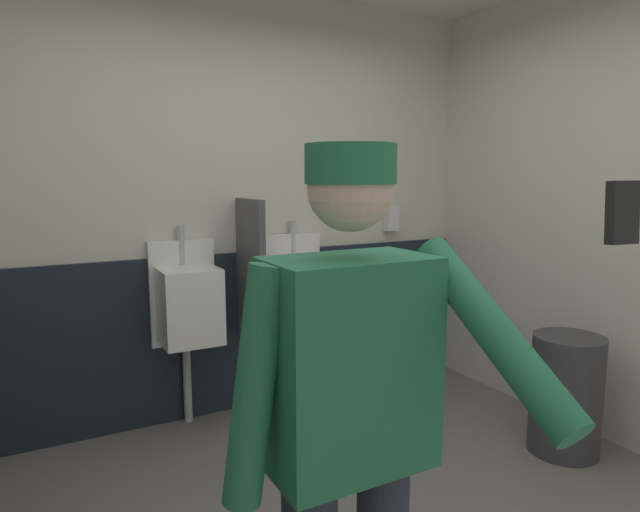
# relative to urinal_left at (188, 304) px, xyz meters

# --- Properties ---
(wall_back) EXTENTS (4.10, 0.12, 2.70)m
(wall_back) POSITION_rel_urinal_left_xyz_m (0.35, 0.22, 0.57)
(wall_back) COLOR beige
(wall_back) RESTS_ON ground_plane
(wainscot_band_back) EXTENTS (3.50, 0.03, 1.05)m
(wainscot_band_back) POSITION_rel_urinal_left_xyz_m (0.35, 0.14, -0.25)
(wainscot_band_back) COLOR #19232D
(wainscot_band_back) RESTS_ON ground_plane
(urinal_left) EXTENTS (0.40, 0.34, 1.24)m
(urinal_left) POSITION_rel_urinal_left_xyz_m (0.00, 0.00, 0.00)
(urinal_left) COLOR white
(urinal_left) RESTS_ON ground_plane
(urinal_middle) EXTENTS (0.40, 0.34, 1.24)m
(urinal_middle) POSITION_rel_urinal_left_xyz_m (0.75, 0.00, 0.00)
(urinal_middle) COLOR white
(urinal_middle) RESTS_ON ground_plane
(privacy_divider_panel) EXTENTS (0.04, 0.40, 0.90)m
(privacy_divider_panel) POSITION_rel_urinal_left_xyz_m (0.37, -0.07, 0.17)
(privacy_divider_panel) COLOR #4C4C51
(person) EXTENTS (0.62, 0.60, 1.61)m
(person) POSITION_rel_urinal_left_xyz_m (-0.13, -2.07, 0.16)
(person) COLOR #2D3342
(person) RESTS_ON ground_plane
(cell_phone) EXTENTS (0.06, 0.03, 0.11)m
(cell_phone) POSITION_rel_urinal_left_xyz_m (0.11, -2.57, 0.69)
(cell_phone) COLOR black
(trash_bin) EXTENTS (0.38, 0.38, 0.67)m
(trash_bin) POSITION_rel_urinal_left_xyz_m (1.76, -1.28, -0.44)
(trash_bin) COLOR #38383D
(trash_bin) RESTS_ON ground_plane
(soap_dispenser) EXTENTS (0.10, 0.07, 0.18)m
(soap_dispenser) POSITION_rel_urinal_left_xyz_m (1.56, 0.12, 0.45)
(soap_dispenser) COLOR silver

